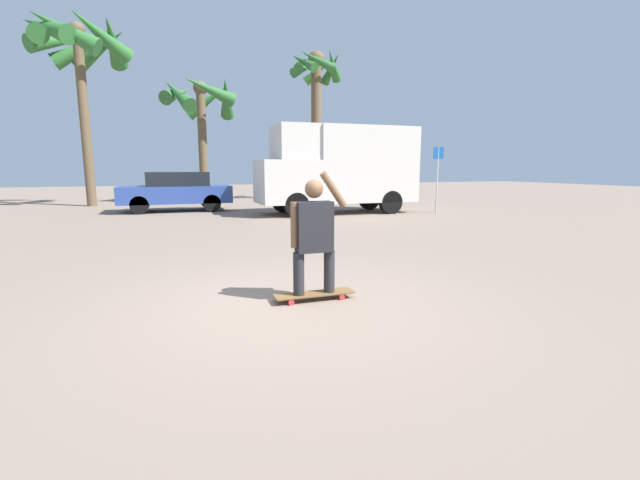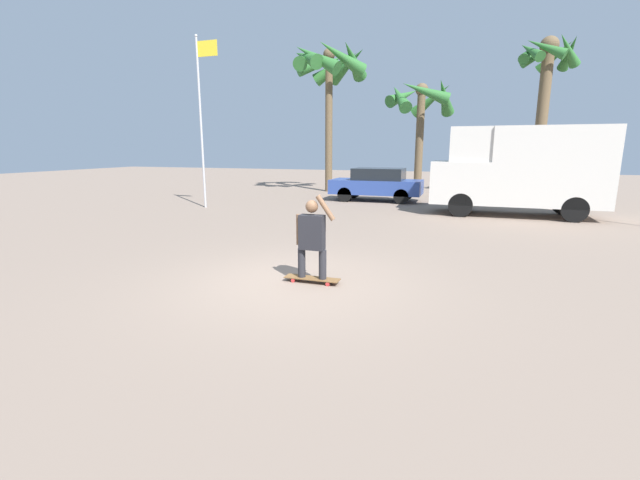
{
  "view_description": "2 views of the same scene",
  "coord_description": "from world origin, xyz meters",
  "px_view_note": "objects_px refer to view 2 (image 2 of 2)",
  "views": [
    {
      "loc": [
        -1.38,
        -4.88,
        1.66
      ],
      "look_at": [
        0.54,
        0.58,
        0.69
      ],
      "focal_mm": 24.0,
      "sensor_mm": 36.0,
      "label": 1
    },
    {
      "loc": [
        2.9,
        -6.98,
        2.43
      ],
      "look_at": [
        0.31,
        0.54,
        0.72
      ],
      "focal_mm": 24.0,
      "sensor_mm": 36.0,
      "label": 2
    }
  ],
  "objects_px": {
    "camper_van": "(520,168)",
    "palm_tree_near_van": "(546,77)",
    "palm_tree_far_left": "(328,66)",
    "flagpole": "(202,112)",
    "skateboard": "(312,278)",
    "person_skateboarder": "(312,235)",
    "parked_car_blue": "(377,184)",
    "palm_tree_center_background": "(421,103)"
  },
  "relations": [
    {
      "from": "parked_car_blue",
      "to": "flagpole",
      "type": "bearing_deg",
      "value": -143.93
    },
    {
      "from": "person_skateboarder",
      "to": "palm_tree_near_van",
      "type": "height_order",
      "value": "palm_tree_near_van"
    },
    {
      "from": "palm_tree_far_left",
      "to": "flagpole",
      "type": "bearing_deg",
      "value": -108.03
    },
    {
      "from": "skateboard",
      "to": "person_skateboarder",
      "type": "xyz_separation_m",
      "value": [
        -0.0,
        -0.0,
        0.82
      ]
    },
    {
      "from": "skateboard",
      "to": "flagpole",
      "type": "bearing_deg",
      "value": 133.15
    },
    {
      "from": "skateboard",
      "to": "person_skateboarder",
      "type": "bearing_deg",
      "value": -180.0
    },
    {
      "from": "camper_van",
      "to": "flagpole",
      "type": "distance_m",
      "value": 12.33
    },
    {
      "from": "person_skateboarder",
      "to": "palm_tree_far_left",
      "type": "xyz_separation_m",
      "value": [
        -5.0,
        16.36,
        5.88
      ]
    },
    {
      "from": "palm_tree_near_van",
      "to": "palm_tree_center_background",
      "type": "height_order",
      "value": "palm_tree_near_van"
    },
    {
      "from": "skateboard",
      "to": "palm_tree_center_background",
      "type": "height_order",
      "value": "palm_tree_center_background"
    },
    {
      "from": "skateboard",
      "to": "palm_tree_near_van",
      "type": "height_order",
      "value": "palm_tree_near_van"
    },
    {
      "from": "camper_van",
      "to": "parked_car_blue",
      "type": "height_order",
      "value": "camper_van"
    },
    {
      "from": "palm_tree_near_van",
      "to": "flagpole",
      "type": "bearing_deg",
      "value": -147.12
    },
    {
      "from": "person_skateboarder",
      "to": "palm_tree_far_left",
      "type": "height_order",
      "value": "palm_tree_far_left"
    },
    {
      "from": "palm_tree_far_left",
      "to": "palm_tree_center_background",
      "type": "bearing_deg",
      "value": 6.22
    },
    {
      "from": "skateboard",
      "to": "palm_tree_near_van",
      "type": "bearing_deg",
      "value": 71.1
    },
    {
      "from": "skateboard",
      "to": "person_skateboarder",
      "type": "height_order",
      "value": "person_skateboarder"
    },
    {
      "from": "palm_tree_center_background",
      "to": "skateboard",
      "type": "bearing_deg",
      "value": -89.83
    },
    {
      "from": "palm_tree_far_left",
      "to": "parked_car_blue",
      "type": "bearing_deg",
      "value": -45.33
    },
    {
      "from": "palm_tree_far_left",
      "to": "flagpole",
      "type": "relative_size",
      "value": 1.18
    },
    {
      "from": "camper_van",
      "to": "flagpole",
      "type": "bearing_deg",
      "value": -171.6
    },
    {
      "from": "parked_car_blue",
      "to": "palm_tree_far_left",
      "type": "bearing_deg",
      "value": 134.67
    },
    {
      "from": "camper_van",
      "to": "palm_tree_center_background",
      "type": "relative_size",
      "value": 0.98
    },
    {
      "from": "palm_tree_center_background",
      "to": "palm_tree_near_van",
      "type": "bearing_deg",
      "value": -0.3
    },
    {
      "from": "palm_tree_near_van",
      "to": "parked_car_blue",
      "type": "bearing_deg",
      "value": -150.09
    },
    {
      "from": "person_skateboarder",
      "to": "parked_car_blue",
      "type": "bearing_deg",
      "value": 96.35
    },
    {
      "from": "camper_van",
      "to": "parked_car_blue",
      "type": "distance_m",
      "value": 6.47
    },
    {
      "from": "palm_tree_center_background",
      "to": "palm_tree_far_left",
      "type": "bearing_deg",
      "value": -173.78
    },
    {
      "from": "palm_tree_center_background",
      "to": "person_skateboarder",
      "type": "bearing_deg",
      "value": -89.83
    },
    {
      "from": "camper_van",
      "to": "flagpole",
      "type": "relative_size",
      "value": 0.87
    },
    {
      "from": "parked_car_blue",
      "to": "skateboard",
      "type": "bearing_deg",
      "value": -83.65
    },
    {
      "from": "parked_car_blue",
      "to": "palm_tree_center_background",
      "type": "height_order",
      "value": "palm_tree_center_background"
    },
    {
      "from": "camper_van",
      "to": "palm_tree_far_left",
      "type": "height_order",
      "value": "palm_tree_far_left"
    },
    {
      "from": "camper_van",
      "to": "palm_tree_near_van",
      "type": "height_order",
      "value": "palm_tree_near_van"
    },
    {
      "from": "palm_tree_center_background",
      "to": "flagpole",
      "type": "distance_m",
      "value": 11.61
    },
    {
      "from": "person_skateboarder",
      "to": "palm_tree_center_background",
      "type": "xyz_separation_m",
      "value": [
        -0.05,
        16.9,
        3.88
      ]
    },
    {
      "from": "parked_car_blue",
      "to": "palm_tree_near_van",
      "type": "distance_m",
      "value": 9.68
    },
    {
      "from": "camper_van",
      "to": "palm_tree_near_van",
      "type": "bearing_deg",
      "value": 78.34
    },
    {
      "from": "palm_tree_near_van",
      "to": "palm_tree_center_background",
      "type": "relative_size",
      "value": 1.27
    },
    {
      "from": "skateboard",
      "to": "palm_tree_center_background",
      "type": "distance_m",
      "value": 17.54
    },
    {
      "from": "palm_tree_near_van",
      "to": "skateboard",
      "type": "bearing_deg",
      "value": -108.9
    },
    {
      "from": "flagpole",
      "to": "palm_tree_near_van",
      "type": "bearing_deg",
      "value": 32.88
    }
  ]
}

